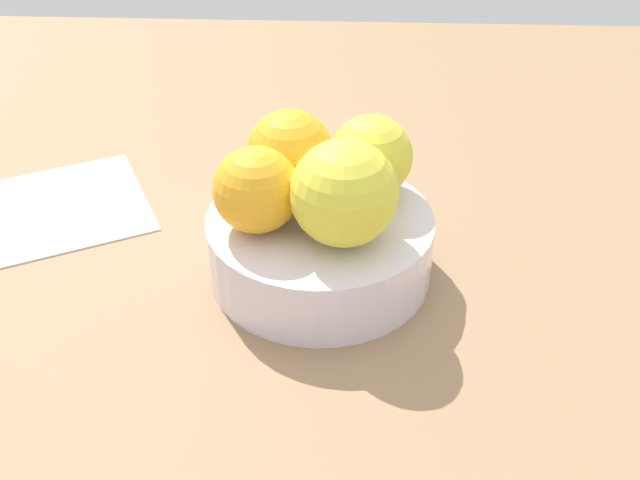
# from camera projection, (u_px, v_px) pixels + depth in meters

# --- Properties ---
(ground_plane) EXTENTS (1.10, 1.10, 0.02)m
(ground_plane) POSITION_uv_depth(u_px,v_px,m) (320.00, 282.00, 0.60)
(ground_plane) COLOR #997551
(fruit_bowl) EXTENTS (0.17, 0.17, 0.05)m
(fruit_bowl) POSITION_uv_depth(u_px,v_px,m) (320.00, 247.00, 0.58)
(fruit_bowl) COLOR silver
(fruit_bowl) RESTS_ON ground_plane
(orange_in_bowl_0) EXTENTS (0.06, 0.06, 0.06)m
(orange_in_bowl_0) POSITION_uv_depth(u_px,v_px,m) (256.00, 190.00, 0.54)
(orange_in_bowl_0) COLOR #F9A823
(orange_in_bowl_0) RESTS_ON fruit_bowl
(orange_in_bowl_1) EXTENTS (0.08, 0.08, 0.08)m
(orange_in_bowl_1) POSITION_uv_depth(u_px,v_px,m) (344.00, 193.00, 0.52)
(orange_in_bowl_1) COLOR yellow
(orange_in_bowl_1) RESTS_ON fruit_bowl
(orange_in_bowl_2) EXTENTS (0.07, 0.07, 0.07)m
(orange_in_bowl_2) POSITION_uv_depth(u_px,v_px,m) (290.00, 153.00, 0.57)
(orange_in_bowl_2) COLOR #F9A823
(orange_in_bowl_2) RESTS_ON fruit_bowl
(orange_in_bowl_3) EXTENTS (0.06, 0.06, 0.06)m
(orange_in_bowl_3) POSITION_uv_depth(u_px,v_px,m) (371.00, 156.00, 0.57)
(orange_in_bowl_3) COLOR yellow
(orange_in_bowl_3) RESTS_ON fruit_bowl
(folded_napkin) EXTENTS (0.18, 0.18, 0.00)m
(folded_napkin) POSITION_uv_depth(u_px,v_px,m) (64.00, 206.00, 0.67)
(folded_napkin) COLOR white
(folded_napkin) RESTS_ON ground_plane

